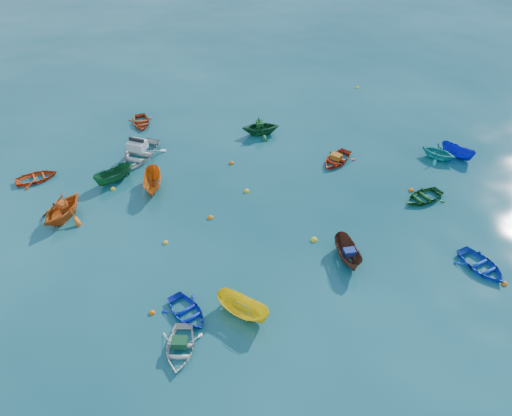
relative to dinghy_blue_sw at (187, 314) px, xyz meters
name	(u,v)px	position (x,y,z in m)	size (l,w,h in m)	color
ground	(295,266)	(6.36, 0.76, 0.00)	(160.00, 160.00, 0.00)	#093A42
dinghy_blue_sw	(187,314)	(0.00, 0.00, 0.00)	(1.89, 2.64, 0.55)	#0F25C6
dinghy_white_near	(180,350)	(-0.97, -1.85, 0.00)	(1.93, 2.70, 0.56)	white
sampan_brown_mid	(347,259)	(9.22, -0.01, 0.00)	(1.07, 2.84, 1.10)	#502C1D
dinghy_blue_se	(481,268)	(15.37, -3.62, 0.00)	(2.07, 2.89, 0.60)	#0F3BC0
dinghy_orange_w	(65,218)	(-4.36, 10.22, 0.00)	(2.82, 3.27, 1.72)	#CF5713
sampan_yellow_mid	(243,315)	(2.48, -1.16, 0.00)	(1.12, 2.96, 1.15)	yellow
dinghy_green_e	(423,199)	(16.58, 2.59, 0.00)	(1.98, 2.77, 0.57)	#124E1B
dinghy_cyan_se	(437,158)	(20.66, 5.98, 0.00)	(2.09, 2.42, 1.27)	teal
dinghy_red_nw	(37,180)	(-5.45, 15.17, 0.00)	(1.92, 2.69, 0.56)	#CF3F11
sampan_orange_n	(154,188)	(1.37, 10.92, 0.00)	(1.14, 3.03, 1.17)	orange
dinghy_green_n	(261,134)	(10.75, 14.36, 0.00)	(2.45, 2.84, 1.50)	#124F25
dinghy_red_ne	(336,162)	(13.93, 8.65, 0.00)	(2.05, 2.87, 0.59)	red
sampan_blue_far	(456,157)	(22.08, 5.60, 0.00)	(0.95, 2.53, 0.98)	#0F1ABC
dinghy_red_far	(141,124)	(2.84, 19.75, 0.00)	(1.90, 2.66, 0.55)	#BD3A0F
sampan_green_far	(115,181)	(-0.79, 12.77, 0.00)	(1.04, 2.76, 1.07)	#14572B
motorboat_white	(139,157)	(1.47, 15.03, 0.00)	(2.94, 4.11, 1.45)	silver
tarp_green_a	(179,342)	(-0.93, -1.76, 0.45)	(0.72, 0.54, 0.35)	#124827
tarp_blue_a	(349,252)	(9.18, -0.16, 0.70)	(0.62, 0.47, 0.30)	navy
tarp_orange_a	(61,204)	(-4.33, 10.26, 1.01)	(0.61, 0.46, 0.30)	#D44E15
tarp_green_b	(260,124)	(10.65, 14.39, 0.91)	(0.67, 0.50, 0.32)	#114519
tarp_orange_b	(336,157)	(13.85, 8.60, 0.47)	(0.72, 0.55, 0.35)	#B66012
buoy_or_a	(152,313)	(-1.55, 0.80, 0.00)	(0.31, 0.31, 0.31)	orange
buoy_ye_a	(314,240)	(8.35, 2.11, 0.00)	(0.39, 0.39, 0.39)	yellow
buoy_or_b	(504,284)	(15.64, -5.02, 0.00)	(0.32, 0.32, 0.32)	orange
buoy_ye_b	(166,243)	(0.53, 5.47, 0.00)	(0.30, 0.30, 0.30)	yellow
buoy_or_c	(210,218)	(3.66, 6.49, 0.00)	(0.36, 0.36, 0.36)	orange
buoy_ye_c	(247,192)	(6.75, 8.04, 0.00)	(0.36, 0.36, 0.36)	yellow
buoy_or_d	(411,191)	(16.49, 3.64, 0.00)	(0.35, 0.35, 0.35)	#F4560D
buoy_ye_d	(113,189)	(-1.08, 11.94, 0.00)	(0.31, 0.31, 0.31)	yellow
buoy_or_e	(231,164)	(7.12, 11.52, 0.00)	(0.36, 0.36, 0.36)	#D8580B
buoy_ye_e	(357,88)	(22.11, 18.20, 0.00)	(0.29, 0.29, 0.29)	yellow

